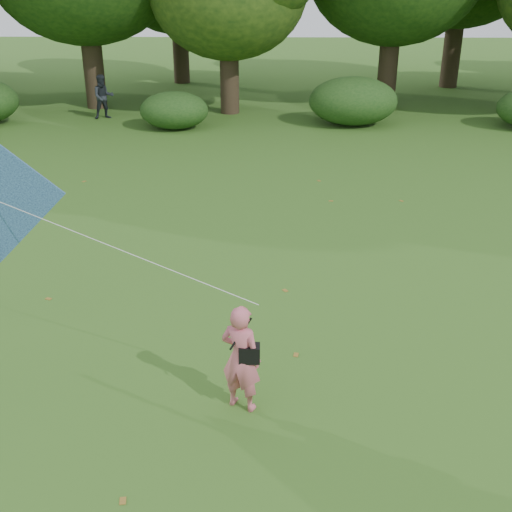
{
  "coord_description": "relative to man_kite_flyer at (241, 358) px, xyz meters",
  "views": [
    {
      "loc": [
        -0.36,
        -7.72,
        5.99
      ],
      "look_at": [
        -0.54,
        2.0,
        1.5
      ],
      "focal_mm": 45.0,
      "sensor_mm": 36.0,
      "label": 1
    }
  ],
  "objects": [
    {
      "name": "shrub_band",
      "position": [
        -0.01,
        17.65,
        0.02
      ],
      "size": [
        39.15,
        3.22,
        1.88
      ],
      "color": "#264919",
      "rests_on": "ground"
    },
    {
      "name": "crossbody_bag",
      "position": [
        0.12,
        -0.03,
        0.11
      ],
      "size": [
        0.43,
        0.2,
        0.69
      ],
      "color": "black",
      "rests_on": "ground"
    },
    {
      "name": "bystander_left",
      "position": [
        -6.42,
        18.85,
        0.05
      ],
      "size": [
        1.06,
        0.95,
        1.78
      ],
      "primitive_type": "imported",
      "rotation": [
        0.0,
        0.0,
        0.4
      ],
      "color": "#21262D",
      "rests_on": "ground"
    },
    {
      "name": "ground",
      "position": [
        0.72,
        0.05,
        -0.84
      ],
      "size": [
        100.0,
        100.0,
        0.0
      ],
      "primitive_type": "plane",
      "color": "#265114",
      "rests_on": "ground"
    },
    {
      "name": "man_kite_flyer",
      "position": [
        0.0,
        0.0,
        0.0
      ],
      "size": [
        0.73,
        0.62,
        1.68
      ],
      "primitive_type": "imported",
      "rotation": [
        0.0,
        0.0,
        2.71
      ],
      "color": "#D46473",
      "rests_on": "ground"
    },
    {
      "name": "fallen_leaves",
      "position": [
        -0.28,
        3.84,
        -0.84
      ],
      "size": [
        9.28,
        14.38,
        0.01
      ],
      "color": "olive",
      "rests_on": "ground"
    }
  ]
}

